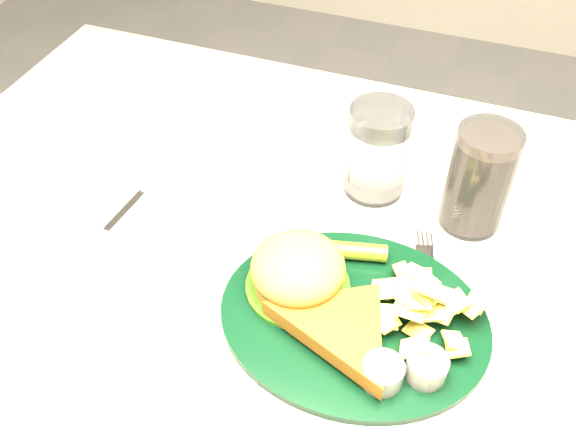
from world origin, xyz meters
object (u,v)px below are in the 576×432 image
Objects in this scene: table at (310,400)px; dinner_plate at (356,301)px; cola_glass at (479,179)px; fork_napkin at (407,301)px; water_glass at (377,151)px.

table is 0.43m from dinner_plate.
cola_glass is (0.10, 0.21, 0.04)m from dinner_plate.
cola_glass is 0.87× the size of fork_napkin.
fork_napkin reaches higher than table.
cola_glass is at bearing 57.53° from fork_napkin.
fork_napkin is at bearing 36.34° from dinner_plate.
water_glass is 0.21m from fork_napkin.
water_glass is at bearing 171.96° from cola_glass.
cola_glass reaches higher than water_glass.
dinner_plate is (0.07, -0.09, 0.41)m from table.
fork_napkin is (0.13, -0.04, 0.38)m from table.
cola_glass is (0.17, 0.12, 0.45)m from table.
water_glass reaches higher than dinner_plate.
cola_glass reaches higher than table.
table is at bearing 143.33° from fork_napkin.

